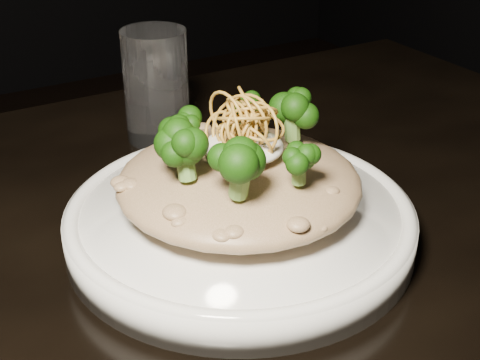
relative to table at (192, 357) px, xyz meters
name	(u,v)px	position (x,y,z in m)	size (l,w,h in m)	color
table	(192,357)	(0.00, 0.00, 0.00)	(1.10, 0.80, 0.75)	black
plate	(240,223)	(0.06, 0.03, 0.10)	(0.28, 0.28, 0.03)	white
risotto	(239,181)	(0.06, 0.03, 0.13)	(0.20, 0.20, 0.04)	brown
broccoli	(246,136)	(0.06, 0.02, 0.18)	(0.12, 0.12, 0.04)	black
cheese	(243,147)	(0.07, 0.03, 0.16)	(0.06, 0.06, 0.02)	silver
shallots	(242,115)	(0.06, 0.03, 0.19)	(0.06, 0.06, 0.04)	#90591E
drinking_glass	(156,86)	(0.08, 0.24, 0.14)	(0.07, 0.07, 0.12)	white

